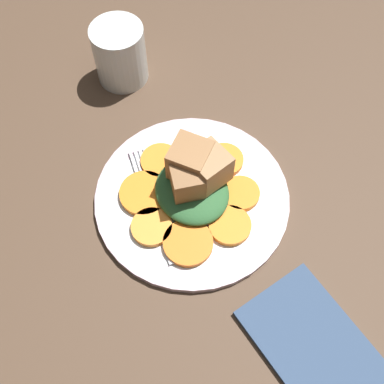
# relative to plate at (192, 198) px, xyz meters

# --- Properties ---
(table_slab) EXTENTS (1.20, 1.20, 0.02)m
(table_slab) POSITION_rel_plate_xyz_m (0.00, 0.00, -0.02)
(table_slab) COLOR #4C3828
(table_slab) RESTS_ON ground
(plate) EXTENTS (0.26, 0.26, 0.01)m
(plate) POSITION_rel_plate_xyz_m (0.00, 0.00, 0.00)
(plate) COLOR silver
(plate) RESTS_ON table_slab
(carrot_slice_0) EXTENTS (0.05, 0.05, 0.01)m
(carrot_slice_0) POSITION_rel_plate_xyz_m (0.01, -0.07, 0.01)
(carrot_slice_0) COLOR orange
(carrot_slice_0) RESTS_ON plate
(carrot_slice_1) EXTENTS (0.06, 0.06, 0.01)m
(carrot_slice_1) POSITION_rel_plate_xyz_m (0.05, -0.04, 0.01)
(carrot_slice_1) COLOR orange
(carrot_slice_1) RESTS_ON plate
(carrot_slice_2) EXTENTS (0.05, 0.05, 0.01)m
(carrot_slice_2) POSITION_rel_plate_xyz_m (0.06, 0.01, 0.01)
(carrot_slice_2) COLOR orange
(carrot_slice_2) RESTS_ON plate
(carrot_slice_3) EXTENTS (0.05, 0.05, 0.01)m
(carrot_slice_3) POSITION_rel_plate_xyz_m (0.03, 0.05, 0.01)
(carrot_slice_3) COLOR orange
(carrot_slice_3) RESTS_ON plate
(carrot_slice_4) EXTENTS (0.05, 0.05, 0.01)m
(carrot_slice_4) POSITION_rel_plate_xyz_m (-0.02, 0.07, 0.01)
(carrot_slice_4) COLOR orange
(carrot_slice_4) RESTS_ON plate
(carrot_slice_5) EXTENTS (0.05, 0.05, 0.01)m
(carrot_slice_5) POSITION_rel_plate_xyz_m (-0.05, 0.04, 0.01)
(carrot_slice_5) COLOR orange
(carrot_slice_5) RESTS_ON plate
(carrot_slice_6) EXTENTS (0.05, 0.05, 0.01)m
(carrot_slice_6) POSITION_rel_plate_xyz_m (-0.07, -0.01, 0.01)
(carrot_slice_6) COLOR orange
(carrot_slice_6) RESTS_ON plate
(carrot_slice_7) EXTENTS (0.07, 0.07, 0.01)m
(carrot_slice_7) POSITION_rel_plate_xyz_m (-0.04, -0.05, 0.01)
(carrot_slice_7) COLOR orange
(carrot_slice_7) RESTS_ON plate
(center_pile) EXTENTS (0.10, 0.10, 0.07)m
(center_pile) POSITION_rel_plate_xyz_m (-0.01, 0.01, 0.04)
(center_pile) COLOR #2D6033
(center_pile) RESTS_ON plate
(fork) EXTENTS (0.17, 0.07, 0.00)m
(fork) POSITION_rel_plate_xyz_m (-0.02, -0.05, 0.01)
(fork) COLOR silver
(fork) RESTS_ON plate
(water_glass) EXTENTS (0.08, 0.08, 0.09)m
(water_glass) POSITION_rel_plate_xyz_m (-0.24, 0.04, 0.04)
(water_glass) COLOR silver
(water_glass) RESTS_ON table_slab
(napkin) EXTENTS (0.18, 0.11, 0.01)m
(napkin) POSITION_rel_plate_xyz_m (0.24, 0.01, -0.00)
(napkin) COLOR #334766
(napkin) RESTS_ON table_slab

